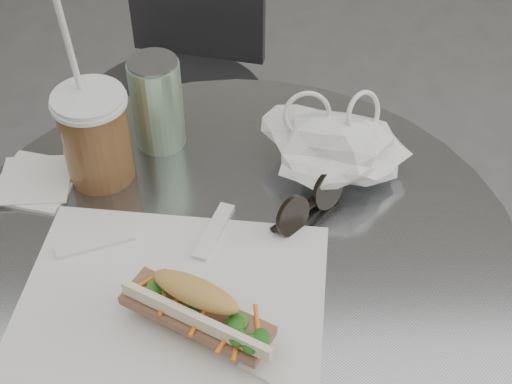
{
  "coord_description": "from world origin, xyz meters",
  "views": [
    {
      "loc": [
        0.02,
        -0.42,
        1.44
      ],
      "look_at": [
        0.03,
        0.25,
        0.79
      ],
      "focal_mm": 50.0,
      "sensor_mm": 36.0,
      "label": 1
    }
  ],
  "objects_px": {
    "drink_can": "(157,103)",
    "sunglasses": "(309,205)",
    "banh_mi": "(196,310)",
    "chair_far": "(185,138)",
    "cafe_table": "(237,364)",
    "iced_coffee": "(95,135)"
  },
  "relations": [
    {
      "from": "drink_can",
      "to": "sunglasses",
      "type": "bearing_deg",
      "value": -37.05
    },
    {
      "from": "drink_can",
      "to": "banh_mi",
      "type": "bearing_deg",
      "value": -78.01
    },
    {
      "from": "chair_far",
      "to": "drink_can",
      "type": "xyz_separation_m",
      "value": [
        0.02,
        -0.48,
        0.47
      ]
    },
    {
      "from": "chair_far",
      "to": "banh_mi",
      "type": "height_order",
      "value": "banh_mi"
    },
    {
      "from": "cafe_table",
      "to": "iced_coffee",
      "type": "relative_size",
      "value": 2.54
    },
    {
      "from": "cafe_table",
      "to": "drink_can",
      "type": "xyz_separation_m",
      "value": [
        -0.11,
        0.22,
        0.35
      ]
    },
    {
      "from": "iced_coffee",
      "to": "sunglasses",
      "type": "distance_m",
      "value": 0.31
    },
    {
      "from": "banh_mi",
      "to": "iced_coffee",
      "type": "height_order",
      "value": "iced_coffee"
    },
    {
      "from": "iced_coffee",
      "to": "sunglasses",
      "type": "relative_size",
      "value": 2.79
    },
    {
      "from": "iced_coffee",
      "to": "drink_can",
      "type": "relative_size",
      "value": 2.09
    },
    {
      "from": "banh_mi",
      "to": "drink_can",
      "type": "height_order",
      "value": "drink_can"
    },
    {
      "from": "sunglasses",
      "to": "chair_far",
      "type": "bearing_deg",
      "value": 65.76
    },
    {
      "from": "iced_coffee",
      "to": "cafe_table",
      "type": "bearing_deg",
      "value": -37.12
    },
    {
      "from": "chair_far",
      "to": "cafe_table",
      "type": "bearing_deg",
      "value": 114.48
    },
    {
      "from": "banh_mi",
      "to": "sunglasses",
      "type": "xyz_separation_m",
      "value": [
        0.14,
        0.19,
        -0.02
      ]
    },
    {
      "from": "iced_coffee",
      "to": "drink_can",
      "type": "height_order",
      "value": "iced_coffee"
    },
    {
      "from": "chair_far",
      "to": "iced_coffee",
      "type": "height_order",
      "value": "iced_coffee"
    },
    {
      "from": "drink_can",
      "to": "iced_coffee",
      "type": "bearing_deg",
      "value": -136.89
    },
    {
      "from": "banh_mi",
      "to": "sunglasses",
      "type": "relative_size",
      "value": 2.18
    },
    {
      "from": "banh_mi",
      "to": "cafe_table",
      "type": "bearing_deg",
      "value": 102.18
    },
    {
      "from": "cafe_table",
      "to": "banh_mi",
      "type": "bearing_deg",
      "value": -107.08
    },
    {
      "from": "iced_coffee",
      "to": "drink_can",
      "type": "bearing_deg",
      "value": 43.11
    }
  ]
}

